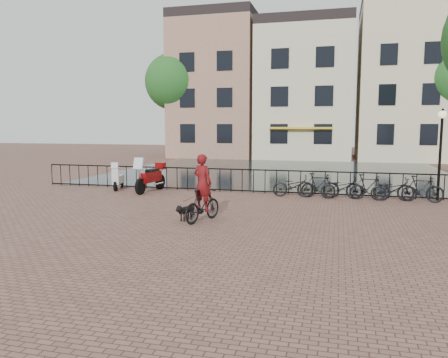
% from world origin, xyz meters
% --- Properties ---
extents(ground, '(100.00, 100.00, 0.00)m').
position_xyz_m(ground, '(0.00, 0.00, 0.00)').
color(ground, brown).
rests_on(ground, ground).
extents(canal_water, '(20.00, 20.00, 0.00)m').
position_xyz_m(canal_water, '(0.00, 17.30, 0.00)').
color(canal_water, black).
rests_on(canal_water, ground).
extents(railing, '(20.00, 0.05, 1.02)m').
position_xyz_m(railing, '(0.00, 8.00, 0.50)').
color(railing, black).
rests_on(railing, ground).
extents(canal_house_left, '(7.50, 9.00, 12.80)m').
position_xyz_m(canal_house_left, '(-7.50, 30.00, 6.40)').
color(canal_house_left, '#966457').
rests_on(canal_house_left, ground).
extents(canal_house_mid, '(8.00, 9.50, 11.80)m').
position_xyz_m(canal_house_mid, '(0.50, 30.00, 5.90)').
color(canal_house_mid, beige).
rests_on(canal_house_mid, ground).
extents(canal_house_right, '(7.00, 9.00, 13.30)m').
position_xyz_m(canal_house_right, '(8.50, 30.00, 6.65)').
color(canal_house_right, beige).
rests_on(canal_house_right, ground).
extents(tree_far_left, '(5.04, 5.04, 9.27)m').
position_xyz_m(tree_far_left, '(-11.00, 27.00, 6.73)').
color(tree_far_left, black).
rests_on(tree_far_left, ground).
extents(lamp_post, '(0.30, 0.30, 3.45)m').
position_xyz_m(lamp_post, '(7.20, 7.60, 2.38)').
color(lamp_post, black).
rests_on(lamp_post, ground).
extents(cyclist, '(1.06, 1.81, 2.39)m').
position_xyz_m(cyclist, '(-0.42, 2.07, 0.91)').
color(cyclist, black).
rests_on(cyclist, ground).
extents(dog, '(0.48, 0.81, 0.52)m').
position_xyz_m(dog, '(-0.96, 2.10, 0.26)').
color(dog, black).
rests_on(dog, ground).
extents(motorcycle, '(0.76, 2.28, 1.60)m').
position_xyz_m(motorcycle, '(-4.41, 7.16, 0.80)').
color(motorcycle, maroon).
rests_on(motorcycle, ground).
extents(scooter, '(0.74, 1.46, 1.30)m').
position_xyz_m(scooter, '(-6.12, 7.46, 0.65)').
color(scooter, silver).
rests_on(scooter, ground).
extents(parked_bike_0, '(1.77, 0.78, 0.90)m').
position_xyz_m(parked_bike_0, '(1.80, 7.40, 0.45)').
color(parked_bike_0, black).
rests_on(parked_bike_0, ground).
extents(parked_bike_1, '(1.68, 0.55, 1.00)m').
position_xyz_m(parked_bike_1, '(2.75, 7.40, 0.50)').
color(parked_bike_1, black).
rests_on(parked_bike_1, ground).
extents(parked_bike_2, '(1.77, 0.79, 0.90)m').
position_xyz_m(parked_bike_2, '(3.70, 7.40, 0.45)').
color(parked_bike_2, black).
rests_on(parked_bike_2, ground).
extents(parked_bike_3, '(1.71, 0.65, 1.00)m').
position_xyz_m(parked_bike_3, '(4.65, 7.40, 0.50)').
color(parked_bike_3, black).
rests_on(parked_bike_3, ground).
extents(parked_bike_4, '(1.77, 0.79, 0.90)m').
position_xyz_m(parked_bike_4, '(5.60, 7.40, 0.45)').
color(parked_bike_4, black).
rests_on(parked_bike_4, ground).
extents(parked_bike_5, '(1.70, 0.61, 1.00)m').
position_xyz_m(parked_bike_5, '(6.55, 7.40, 0.50)').
color(parked_bike_5, black).
rests_on(parked_bike_5, ground).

